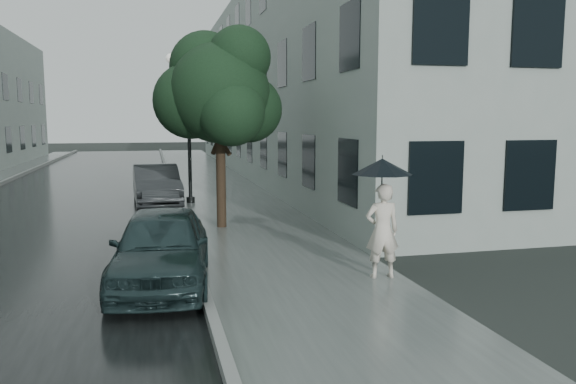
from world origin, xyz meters
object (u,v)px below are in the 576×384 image
object	(u,v)px
pedestrian	(382,231)
car_near	(162,247)
lamp_post	(184,118)
car_far	(156,185)
street_tree	(219,92)

from	to	relation	value
pedestrian	car_near	xyz separation A→B (m)	(-3.78, 0.45, -0.18)
pedestrian	lamp_post	xyz separation A→B (m)	(-2.82, 9.88, 1.97)
pedestrian	car_far	size ratio (longest dim) A/B	0.42
lamp_post	car_far	world-z (taller)	lamp_post
lamp_post	car_near	size ratio (longest dim) A/B	1.28
lamp_post	car_far	distance (m)	2.37
car_far	lamp_post	bearing A→B (deg)	10.79
pedestrian	street_tree	size ratio (longest dim) A/B	0.33
lamp_post	car_far	bearing A→B (deg)	-148.86
street_tree	car_far	world-z (taller)	street_tree
car_near	car_far	bearing A→B (deg)	95.72
car_far	street_tree	bearing A→B (deg)	-72.52
street_tree	lamp_post	world-z (taller)	street_tree
lamp_post	car_near	world-z (taller)	lamp_post
street_tree	car_near	bearing A→B (deg)	-107.76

